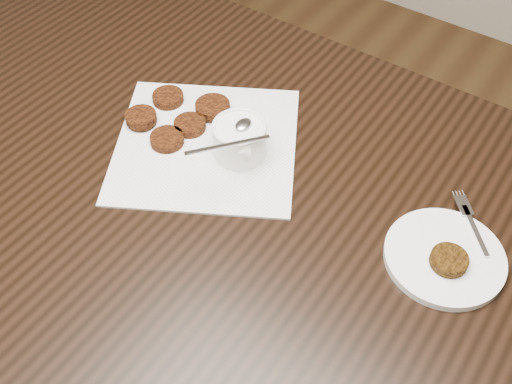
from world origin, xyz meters
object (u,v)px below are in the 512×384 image
Objects in this scene: napkin at (206,144)px; sauce_ramekin at (239,125)px; table at (214,309)px; plate_with_patty at (445,254)px.

sauce_ramekin reaches higher than napkin.
plate_with_patty reaches higher than table.
plate_with_patty is at bearing 1.31° from napkin.
plate_with_patty is (0.43, 0.01, 0.01)m from napkin.
napkin is at bearing -166.12° from sauce_ramekin.
napkin is 1.74× the size of plate_with_patty.
table is 4.83× the size of napkin.
table is 0.55m from plate_with_patty.
sauce_ramekin is (0.06, 0.01, 0.06)m from napkin.
sauce_ramekin reaches higher than plate_with_patty.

